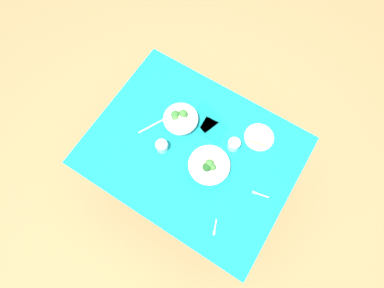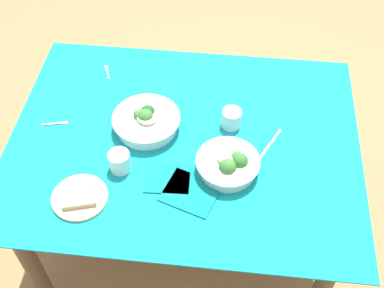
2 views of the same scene
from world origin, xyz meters
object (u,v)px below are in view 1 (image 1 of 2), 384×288
Objects in this scene: bread_side_plate at (259,137)px; fork_by_near_bowl at (215,228)px; broccoli_bowl_near at (209,166)px; water_glass_side at (162,146)px; fork_by_far_bowl at (260,194)px; broccoli_bowl_far at (181,119)px; table_knife_left at (152,126)px; water_glass_center at (234,145)px; napkin_folded_upper at (212,130)px; napkin_folded_lower at (205,117)px.

fork_by_near_bowl is (0.05, -0.68, -0.01)m from bread_side_plate.
broccoli_bowl_near reaches higher than water_glass_side.
fork_by_near_bowl is at bearing 54.68° from fork_by_far_bowl.
broccoli_bowl_far is 0.76m from fork_by_near_bowl.
water_glass_side reaches higher than table_knife_left.
water_glass_center reaches higher than napkin_folded_upper.
broccoli_bowl_near reaches higher than napkin_folded_upper.
napkin_folded_lower is (-0.27, 0.09, -0.04)m from water_glass_center.
broccoli_bowl_far is 2.22× the size of fork_by_far_bowl.
napkin_folded_lower is at bearing 125.18° from broccoli_bowl_near.
fork_by_near_bowl is (-0.14, -0.33, 0.00)m from fork_by_far_bowl.
table_knife_left is 1.25× the size of napkin_folded_upper.
bread_side_plate reaches higher than table_knife_left.
bread_side_plate is at bearing 9.55° from napkin_folded_lower.
broccoli_bowl_far is at bearing -137.87° from napkin_folded_lower.
water_glass_side is 0.18m from table_knife_left.
fork_by_near_bowl is at bearing -54.03° from napkin_folded_lower.
water_glass_center is 0.58m from table_knife_left.
water_glass_side is 0.86× the size of fork_by_near_bowl.
fork_by_far_bowl is at bearing 115.75° from table_knife_left.
fork_by_far_bowl is 0.57× the size of napkin_folded_lower.
fork_by_far_bowl is 0.36m from fork_by_near_bowl.
broccoli_bowl_far is at bearing 90.66° from water_glass_side.
water_glass_side is (0.00, -0.23, 0.00)m from broccoli_bowl_far.
fork_by_far_bowl is (0.71, -0.16, -0.04)m from broccoli_bowl_far.
napkin_folded_lower reaches higher than fork_by_far_bowl.
broccoli_bowl_near is at bearing -54.82° from napkin_folded_lower.
water_glass_center is 0.49× the size of napkin_folded_upper.
water_glass_center is at bearing -9.54° from napkin_folded_upper.
water_glass_side is 0.42× the size of napkin_folded_lower.
broccoli_bowl_near is at bearing -164.04° from fork_by_near_bowl.
broccoli_bowl_far is at bearing 160.26° from table_knife_left.
water_glass_side is at bearing -89.34° from broccoli_bowl_far.
water_glass_center is 0.75× the size of fork_by_far_bowl.
broccoli_bowl_near reaches higher than fork_by_far_bowl.
table_knife_left is at bearing 175.11° from broccoli_bowl_near.
broccoli_bowl_near is 1.30× the size of table_knife_left.
water_glass_side is at bearing -135.34° from fork_by_near_bowl.
water_glass_center is at bearing 4.35° from broccoli_bowl_far.
water_glass_center is at bearing 33.53° from water_glass_side.
napkin_folded_lower is (-0.21, 0.30, -0.03)m from broccoli_bowl_near.
napkin_folded_upper reaches higher than fork_by_far_bowl.
water_glass_side reaches higher than fork_by_far_bowl.
water_glass_center reaches higher than table_knife_left.
broccoli_bowl_near is 2.52× the size of fork_by_far_bowl.
broccoli_bowl_far reaches higher than bread_side_plate.
table_knife_left is (-0.15, 0.09, -0.04)m from water_glass_side.
broccoli_bowl_near is 3.39× the size of water_glass_side.
napkin_folded_lower is at bearing 159.82° from table_knife_left.
napkin_folded_upper is (-0.18, 0.03, -0.04)m from water_glass_center.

